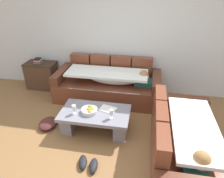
{
  "coord_description": "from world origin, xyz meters",
  "views": [
    {
      "loc": [
        0.59,
        -2.34,
        2.42
      ],
      "look_at": [
        -0.02,
        1.05,
        0.55
      ],
      "focal_mm": 32.99,
      "sensor_mm": 36.0,
      "label": 1
    }
  ],
  "objects_px": {
    "crumpled_garment": "(48,123)",
    "open_magazine": "(108,109)",
    "fruit_bowl": "(90,110)",
    "book_stack_on_cabinet": "(38,61)",
    "wine_glass_near_right": "(111,112)",
    "couch_along_wall": "(109,85)",
    "pair_of_shoes": "(88,164)",
    "wine_glass_near_left": "(74,108)",
    "couch_near_window": "(184,145)",
    "coffee_table": "(95,118)",
    "side_cabinet": "(42,75)"
  },
  "relations": [
    {
      "from": "couch_near_window",
      "to": "crumpled_garment",
      "type": "relative_size",
      "value": 4.69
    },
    {
      "from": "wine_glass_near_left",
      "to": "open_magazine",
      "type": "bearing_deg",
      "value": 22.88
    },
    {
      "from": "wine_glass_near_left",
      "to": "open_magazine",
      "type": "xyz_separation_m",
      "value": [
        0.53,
        0.23,
        -0.11
      ]
    },
    {
      "from": "couch_along_wall",
      "to": "coffee_table",
      "type": "distance_m",
      "value": 1.13
    },
    {
      "from": "wine_glass_near_left",
      "to": "couch_along_wall",
      "type": "bearing_deg",
      "value": 73.65
    },
    {
      "from": "side_cabinet",
      "to": "couch_along_wall",
      "type": "bearing_deg",
      "value": -7.53
    },
    {
      "from": "couch_near_window",
      "to": "open_magazine",
      "type": "height_order",
      "value": "couch_near_window"
    },
    {
      "from": "couch_near_window",
      "to": "wine_glass_near_right",
      "type": "height_order",
      "value": "couch_near_window"
    },
    {
      "from": "coffee_table",
      "to": "wine_glass_near_left",
      "type": "distance_m",
      "value": 0.43
    },
    {
      "from": "wine_glass_near_right",
      "to": "pair_of_shoes",
      "type": "distance_m",
      "value": 0.86
    },
    {
      "from": "open_magazine",
      "to": "pair_of_shoes",
      "type": "height_order",
      "value": "open_magazine"
    },
    {
      "from": "side_cabinet",
      "to": "pair_of_shoes",
      "type": "height_order",
      "value": "side_cabinet"
    },
    {
      "from": "couch_along_wall",
      "to": "wine_glass_near_right",
      "type": "xyz_separation_m",
      "value": [
        0.28,
        -1.26,
        0.16
      ]
    },
    {
      "from": "coffee_table",
      "to": "side_cabinet",
      "type": "relative_size",
      "value": 1.67
    },
    {
      "from": "couch_near_window",
      "to": "wine_glass_near_right",
      "type": "xyz_separation_m",
      "value": [
        -1.11,
        0.38,
        0.16
      ]
    },
    {
      "from": "coffee_table",
      "to": "open_magazine",
      "type": "distance_m",
      "value": 0.27
    },
    {
      "from": "book_stack_on_cabinet",
      "to": "wine_glass_near_left",
      "type": "bearing_deg",
      "value": -46.5
    },
    {
      "from": "open_magazine",
      "to": "side_cabinet",
      "type": "xyz_separation_m",
      "value": [
        -1.89,
        1.24,
        -0.06
      ]
    },
    {
      "from": "fruit_bowl",
      "to": "wine_glass_near_left",
      "type": "distance_m",
      "value": 0.27
    },
    {
      "from": "wine_glass_near_left",
      "to": "pair_of_shoes",
      "type": "distance_m",
      "value": 0.95
    },
    {
      "from": "couch_along_wall",
      "to": "side_cabinet",
      "type": "bearing_deg",
      "value": 172.47
    },
    {
      "from": "coffee_table",
      "to": "wine_glass_near_left",
      "type": "bearing_deg",
      "value": -160.57
    },
    {
      "from": "fruit_bowl",
      "to": "pair_of_shoes",
      "type": "relative_size",
      "value": 0.82
    },
    {
      "from": "fruit_bowl",
      "to": "book_stack_on_cabinet",
      "type": "height_order",
      "value": "book_stack_on_cabinet"
    },
    {
      "from": "wine_glass_near_right",
      "to": "crumpled_garment",
      "type": "xyz_separation_m",
      "value": [
        -1.19,
        0.06,
        -0.44
      ]
    },
    {
      "from": "coffee_table",
      "to": "couch_along_wall",
      "type": "bearing_deg",
      "value": 88.22
    },
    {
      "from": "crumpled_garment",
      "to": "open_magazine",
      "type": "bearing_deg",
      "value": 9.66
    },
    {
      "from": "crumpled_garment",
      "to": "coffee_table",
      "type": "bearing_deg",
      "value": 4.92
    },
    {
      "from": "book_stack_on_cabinet",
      "to": "crumpled_garment",
      "type": "bearing_deg",
      "value": -59.56
    },
    {
      "from": "open_magazine",
      "to": "fruit_bowl",
      "type": "bearing_deg",
      "value": -138.68
    },
    {
      "from": "wine_glass_near_right",
      "to": "book_stack_on_cabinet",
      "type": "bearing_deg",
      "value": 143.84
    },
    {
      "from": "wine_glass_near_right",
      "to": "pair_of_shoes",
      "type": "xyz_separation_m",
      "value": [
        -0.21,
        -0.7,
        -0.45
      ]
    },
    {
      "from": "couch_along_wall",
      "to": "fruit_bowl",
      "type": "height_order",
      "value": "couch_along_wall"
    },
    {
      "from": "couch_near_window",
      "to": "wine_glass_near_right",
      "type": "distance_m",
      "value": 1.19
    },
    {
      "from": "wine_glass_near_left",
      "to": "couch_near_window",
      "type": "bearing_deg",
      "value": -12.63
    },
    {
      "from": "open_magazine",
      "to": "book_stack_on_cabinet",
      "type": "height_order",
      "value": "book_stack_on_cabinet"
    },
    {
      "from": "couch_along_wall",
      "to": "pair_of_shoes",
      "type": "distance_m",
      "value": 1.98
    },
    {
      "from": "wine_glass_near_right",
      "to": "open_magazine",
      "type": "distance_m",
      "value": 0.29
    },
    {
      "from": "couch_along_wall",
      "to": "pair_of_shoes",
      "type": "relative_size",
      "value": 6.6
    },
    {
      "from": "fruit_bowl",
      "to": "wine_glass_near_left",
      "type": "relative_size",
      "value": 1.69
    },
    {
      "from": "side_cabinet",
      "to": "pair_of_shoes",
      "type": "distance_m",
      "value": 2.83
    },
    {
      "from": "crumpled_garment",
      "to": "side_cabinet",
      "type": "bearing_deg",
      "value": 119.18
    },
    {
      "from": "book_stack_on_cabinet",
      "to": "crumpled_garment",
      "type": "relative_size",
      "value": 0.45
    },
    {
      "from": "book_stack_on_cabinet",
      "to": "side_cabinet",
      "type": "bearing_deg",
      "value": -2.9
    },
    {
      "from": "wine_glass_near_right",
      "to": "fruit_bowl",
      "type": "bearing_deg",
      "value": 166.27
    },
    {
      "from": "coffee_table",
      "to": "fruit_bowl",
      "type": "height_order",
      "value": "fruit_bowl"
    },
    {
      "from": "couch_near_window",
      "to": "wine_glass_near_left",
      "type": "bearing_deg",
      "value": 77.37
    },
    {
      "from": "couch_along_wall",
      "to": "couch_near_window",
      "type": "height_order",
      "value": "same"
    },
    {
      "from": "fruit_bowl",
      "to": "wine_glass_near_left",
      "type": "height_order",
      "value": "wine_glass_near_left"
    },
    {
      "from": "book_stack_on_cabinet",
      "to": "crumpled_garment",
      "type": "distance_m",
      "value": 1.78
    }
  ]
}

